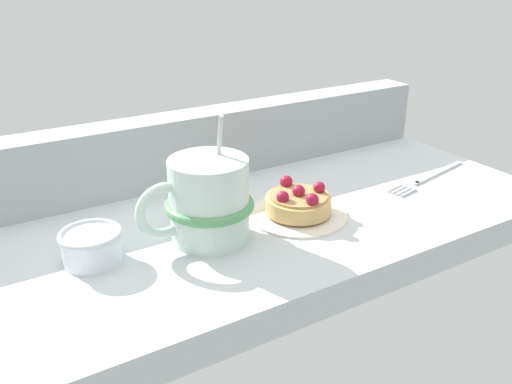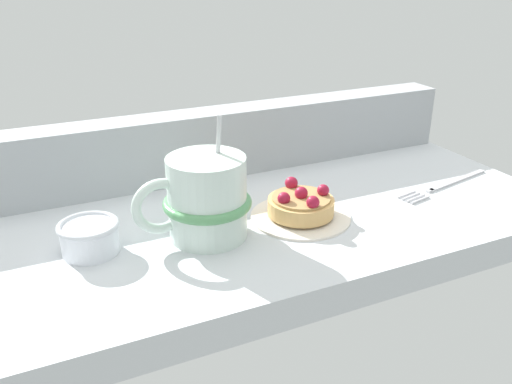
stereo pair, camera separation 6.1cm
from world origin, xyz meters
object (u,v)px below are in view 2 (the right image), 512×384
object	(u,v)px
raspberry_tart	(301,204)
sugar_bowl	(89,236)
dessert_fork	(445,184)
dessert_plate	(300,216)
coffee_mug	(205,199)

from	to	relation	value
raspberry_tart	sugar_bowl	bearing A→B (deg)	174.58
dessert_fork	raspberry_tart	bearing A→B (deg)	-179.74
dessert_plate	raspberry_tart	distance (cm)	1.57
sugar_bowl	coffee_mug	bearing A→B (deg)	-8.16
coffee_mug	dessert_plate	bearing A→B (deg)	-2.52
coffee_mug	dessert_fork	distance (cm)	34.73
dessert_plate	coffee_mug	xyz separation A→B (cm)	(-11.80, 0.52, 4.30)
raspberry_tart	dessert_fork	distance (cm)	22.71
coffee_mug	raspberry_tart	bearing A→B (deg)	-2.53
dessert_plate	sugar_bowl	world-z (taller)	sugar_bowl
coffee_mug	sugar_bowl	bearing A→B (deg)	171.84
coffee_mug	dessert_fork	world-z (taller)	coffee_mug
coffee_mug	sugar_bowl	distance (cm)	12.77
dessert_plate	raspberry_tart	bearing A→B (deg)	-16.71
dessert_fork	coffee_mug	bearing A→B (deg)	179.30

